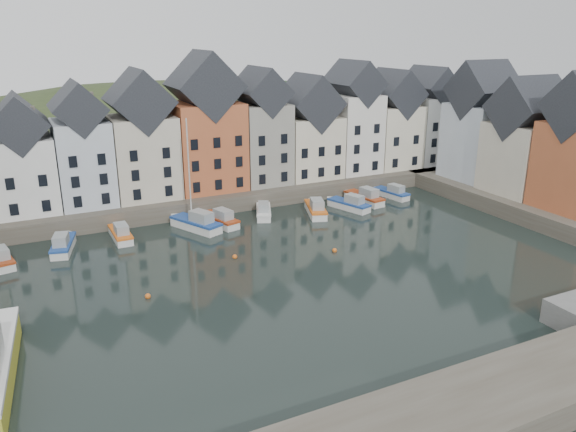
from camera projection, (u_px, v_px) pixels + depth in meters
ground at (307, 281)px, 51.95m from camera, size 260.00×260.00×0.00m
far_quay at (204, 191)px, 77.16m from camera, size 90.00×16.00×2.00m
right_quay at (557, 208)px, 69.77m from camera, size 14.00×54.00×2.00m
hillside at (165, 255)px, 105.25m from camera, size 153.60×70.40×64.00m
far_terrace at (229, 135)px, 74.34m from camera, size 72.37×8.16×17.78m
right_terrace at (527, 139)px, 71.18m from camera, size 8.30×24.25×16.36m
mooring_buoys at (245, 266)px, 54.76m from camera, size 20.50×5.50×0.50m
boat_a at (0, 259)px, 55.24m from camera, size 2.85×5.91×2.18m
boat_b at (63, 245)px, 58.69m from camera, size 3.22×6.19×2.27m
boat_c at (121, 234)px, 61.95m from camera, size 1.82×5.71×2.18m
boat_d at (197, 223)px, 64.91m from camera, size 4.79×7.11×13.09m
boat_e at (220, 220)px, 66.55m from camera, size 3.40×6.29×2.31m
boat_f at (264, 212)px, 69.69m from camera, size 3.79×5.84×2.15m
boat_g at (316, 209)px, 70.36m from camera, size 3.93×6.60×2.42m
boat_h at (350, 204)px, 72.39m from camera, size 3.60×6.24×2.29m
boat_i at (365, 198)px, 75.18m from camera, size 2.79×6.50×2.42m
boat_j at (392, 193)px, 77.63m from camera, size 2.64×5.77×2.13m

